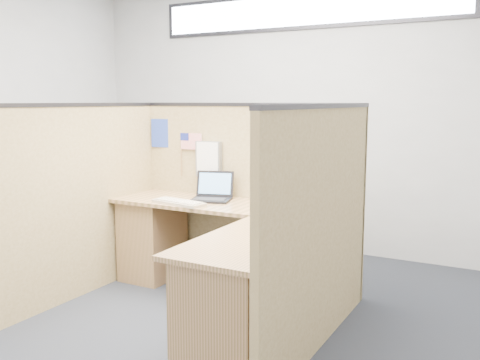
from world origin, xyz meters
The scene contains 14 objects.
floor centered at (0.00, 0.00, 0.00)m, with size 5.00×5.00×0.00m, color black.
wall_back centered at (0.00, 2.25, 1.40)m, with size 5.00×5.00×0.00m, color #A7A9AC.
clerestory_window centered at (0.00, 2.23, 2.45)m, with size 3.30×0.04×0.38m.
cubicle_partitions centered at (0.00, 0.43, 0.77)m, with size 2.06×1.83×1.53m.
l_desk centered at (0.18, 0.29, 0.39)m, with size 1.95×1.75×0.73m.
laptop centered at (-0.17, 0.77, 0.79)m, with size 0.37×0.38×0.23m.
keyboard centered at (-0.32, 0.48, 0.74)m, with size 0.48×0.23×0.03m.
mouse centered at (0.69, 0.48, 0.75)m, with size 0.11×0.07×0.05m, color silver.
hand_forearm centered at (0.70, 0.33, 0.77)m, with size 0.12×0.41×0.09m.
blue_poster centered at (-0.86, 0.97, 1.25)m, with size 0.19×0.00×0.26m, color #203896.
american_flag centered at (-0.55, 0.96, 1.18)m, with size 0.22×0.01×0.38m.
file_holder centered at (-0.33, 0.94, 1.05)m, with size 0.24×0.05×0.31m.
paper_left centered at (0.27, 0.97, 1.05)m, with size 0.21×0.00×0.26m, color white.
paper_right centered at (0.67, 0.97, 1.07)m, with size 0.23×0.00×0.29m, color white.
Camera 1 is at (2.10, -2.96, 1.54)m, focal length 40.00 mm.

